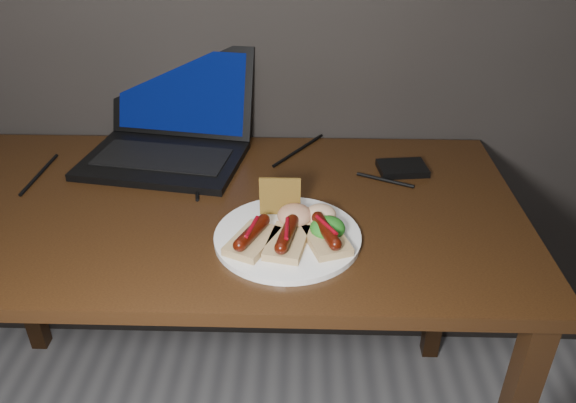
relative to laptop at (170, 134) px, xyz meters
The scene contains 12 objects.
desk 0.31m from the laptop, 64.73° to the right, with size 1.40×0.70×0.75m.
laptop is the anchor object (origin of this frame).
hard_drive 0.59m from the laptop, ahead, with size 0.11×0.08×0.02m, color black.
desk_cables 0.17m from the laptop, 33.07° to the right, with size 0.90×0.35×0.01m.
plate 0.49m from the laptop, 50.65° to the right, with size 0.29×0.29×0.01m, color white.
bread_sausage_left 0.48m from the laptop, 59.62° to the right, with size 0.11×0.13×0.04m.
bread_sausage_center 0.52m from the laptop, 53.44° to the right, with size 0.09×0.13×0.04m.
bread_sausage_right 0.56m from the laptop, 46.42° to the right, with size 0.10×0.13×0.04m.
crispbread 0.42m from the laptop, 46.02° to the right, with size 0.09×0.01×0.09m, color olive.
salad_greens 0.55m from the laptop, 44.53° to the right, with size 0.07×0.07×0.04m, color #206013.
salsa_mound 0.47m from the laptop, 46.33° to the right, with size 0.07×0.07×0.04m, color #9F1C0F.
coleslaw_mound 0.50m from the laptop, 41.27° to the right, with size 0.06×0.06×0.04m, color beige.
Camera 1 is at (0.22, 0.33, 1.40)m, focal length 35.00 mm.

